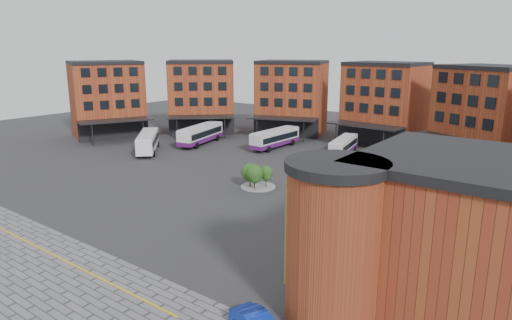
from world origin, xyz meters
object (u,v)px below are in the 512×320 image
Objects in this scene: bus_b at (201,134)px; bus_f at (462,184)px; bus_d at (343,146)px; bus_c at (275,138)px; tree_island at (255,174)px; bus_a at (148,141)px; bus_e at (400,167)px.

bus_f is (45.84, -4.63, 0.08)m from bus_b.
bus_f is (21.26, -12.51, 0.39)m from bus_d.
tree_island is at bearing -60.21° from bus_c.
bus_a is 48.75m from bus_f.
tree_island reaches higher than bus_d.
bus_c is at bearing 179.32° from bus_d.
tree_island is 0.47× the size of bus_e.
bus_d is 24.67m from bus_f.
bus_c reaches higher than tree_island.
bus_a is 0.81× the size of bus_b.
bus_c is (12.61, 5.51, -0.10)m from bus_b.
bus_b is at bearing 147.54° from tree_island.
bus_f is (8.91, -4.49, 0.30)m from bus_e.
bus_c is 1.21× the size of bus_e.
bus_b is 36.93m from bus_e.
bus_c reaches higher than bus_e.
bus_d is (24.59, 7.88, -0.31)m from bus_b.
bus_f reaches higher than bus_c.
tree_island is at bearing -103.13° from bus_d.
bus_d is at bearing 12.15° from bus_c.
bus_d is 0.82× the size of bus_f.
bus_e is (12.85, 15.17, -0.17)m from tree_island.
bus_c is 34.75m from bus_f.
bus_d is (27.20, 17.93, -0.39)m from bus_a.
tree_island is at bearing -55.25° from bus_a.
tree_island is 0.43× the size of bus_d.
bus_f reaches higher than bus_a.
tree_island is 23.77m from bus_c.
bus_a is at bearing -133.42° from bus_c.
bus_b is at bearing -133.12° from bus_e.
bus_a is at bearing 168.83° from tree_island.
bus_b is 46.08m from bus_f.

